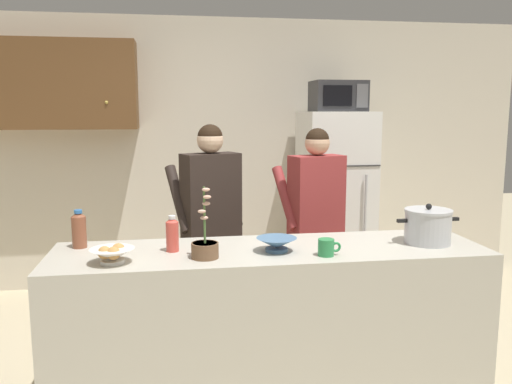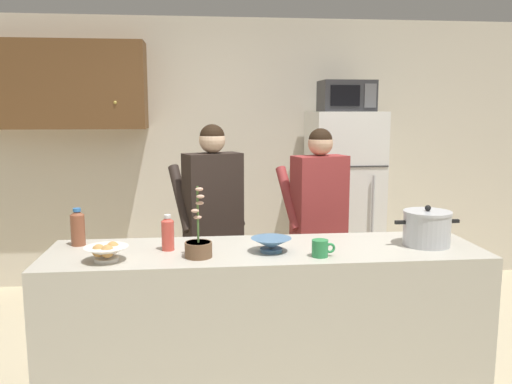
# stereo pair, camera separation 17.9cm
# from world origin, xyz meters

# --- Properties ---
(back_wall_unit) EXTENTS (6.00, 0.48, 2.60)m
(back_wall_unit) POSITION_xyz_m (-0.28, 2.26, 1.41)
(back_wall_unit) COLOR beige
(back_wall_unit) RESTS_ON ground
(kitchen_island) EXTENTS (2.53, 0.68, 0.92)m
(kitchen_island) POSITION_xyz_m (0.00, 0.00, 0.46)
(kitchen_island) COLOR #BCB7A8
(kitchen_island) RESTS_ON ground
(refrigerator) EXTENTS (0.64, 0.68, 1.71)m
(refrigerator) POSITION_xyz_m (0.97, 1.85, 0.85)
(refrigerator) COLOR white
(refrigerator) RESTS_ON ground
(microwave) EXTENTS (0.48, 0.37, 0.28)m
(microwave) POSITION_xyz_m (0.97, 1.83, 1.85)
(microwave) COLOR #2D2D30
(microwave) RESTS_ON refrigerator
(person_near_pot) EXTENTS (0.59, 0.54, 1.62)m
(person_near_pot) POSITION_xyz_m (-0.29, 0.86, 1.01)
(person_near_pot) COLOR black
(person_near_pot) RESTS_ON ground
(person_by_sink) EXTENTS (0.56, 0.51, 1.59)m
(person_by_sink) POSITION_xyz_m (0.52, 0.89, 0.98)
(person_by_sink) COLOR black
(person_by_sink) RESTS_ON ground
(cooking_pot) EXTENTS (0.39, 0.28, 0.24)m
(cooking_pot) POSITION_xyz_m (0.96, -0.02, 1.03)
(cooking_pot) COLOR silver
(cooking_pot) RESTS_ON kitchen_island
(coffee_mug) EXTENTS (0.13, 0.09, 0.10)m
(coffee_mug) POSITION_xyz_m (0.28, -0.20, 0.97)
(coffee_mug) COLOR #2D8C4C
(coffee_mug) RESTS_ON kitchen_island
(bread_bowl) EXTENTS (0.24, 0.24, 0.10)m
(bread_bowl) POSITION_xyz_m (-0.88, -0.17, 0.97)
(bread_bowl) COLOR white
(bread_bowl) RESTS_ON kitchen_island
(empty_bowl) EXTENTS (0.23, 0.23, 0.08)m
(empty_bowl) POSITION_xyz_m (0.02, -0.07, 0.97)
(empty_bowl) COLOR #4C7299
(empty_bowl) RESTS_ON kitchen_island
(bottle_near_edge) EXTENTS (0.08, 0.08, 0.23)m
(bottle_near_edge) POSITION_xyz_m (-1.11, 0.20, 1.03)
(bottle_near_edge) COLOR brown
(bottle_near_edge) RESTS_ON kitchen_island
(bottle_mid_counter) EXTENTS (0.07, 0.07, 0.21)m
(bottle_mid_counter) POSITION_xyz_m (-0.57, 0.03, 1.02)
(bottle_mid_counter) COLOR #D84C3F
(bottle_mid_counter) RESTS_ON kitchen_island
(potted_orchid) EXTENTS (0.15, 0.15, 0.39)m
(potted_orchid) POSITION_xyz_m (-0.39, -0.14, 0.98)
(potted_orchid) COLOR brown
(potted_orchid) RESTS_ON kitchen_island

